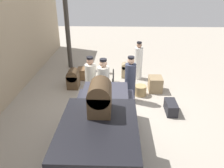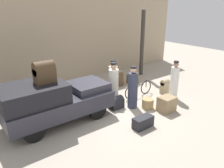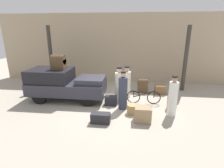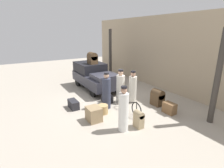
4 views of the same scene
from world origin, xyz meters
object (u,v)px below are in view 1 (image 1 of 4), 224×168
Objects in this scene: porter_standing_middle at (130,81)px; trunk_large_brown at (171,107)px; suitcase_black_upright at (155,84)px; trunk_on_truck_roof at (100,97)px; suitcase_tan_flat at (82,73)px; porter_with_bicycle at (138,62)px; wicker_basket at (140,90)px; bicycle at (113,81)px; truck at (102,132)px; trunk_wicker_pale at (73,78)px; conductor_in_dark_uniform at (91,80)px; suitcase_small_leather at (124,70)px; trunk_barrel_dark at (120,103)px; porter_carrying_trunk at (104,84)px.

porter_standing_middle is 1.70m from trunk_large_brown.
suitcase_black_upright is 0.87× the size of trunk_on_truck_roof.
trunk_large_brown is at bearing -128.00° from suitcase_tan_flat.
suitcase_black_upright is 4.78m from trunk_on_truck_roof.
porter_with_bicycle is 0.99× the size of porter_standing_middle.
suitcase_black_upright is at bearing -152.81° from porter_with_bicycle.
bicycle is at bearing 64.32° from wicker_basket.
wicker_basket is 1.54m from trunk_large_brown.
truck is 4.35m from trunk_wicker_pale.
porter_with_bicycle is 2.33× the size of trunk_large_brown.
conductor_in_dark_uniform is 2.96× the size of suitcase_tan_flat.
trunk_wicker_pale is (1.02, 2.33, -0.38)m from porter_standing_middle.
truck is 3.75m from wicker_basket.
conductor_in_dark_uniform is at bearing 72.49° from trunk_large_brown.
truck is 3.22m from conductor_in_dark_uniform.
porter_standing_middle is 3.52m from trunk_on_truck_roof.
suitcase_small_leather is (1.76, 0.60, 0.17)m from wicker_basket.
wicker_basket is 0.84× the size of trunk_barrel_dark.
porter_with_bicycle is 0.76m from suitcase_small_leather.
trunk_on_truck_roof is (-5.44, 0.65, 1.57)m from suitcase_small_leather.
bicycle is at bearing -2.27° from truck.
porter_carrying_trunk is 0.89m from trunk_barrel_dark.
porter_with_bicycle reaches higher than suitcase_black_upright.
porter_with_bicycle is at bearing -31.43° from porter_carrying_trunk.
porter_carrying_trunk is 2.47m from trunk_large_brown.
suitcase_small_leather is at bearing -21.81° from bicycle.
bicycle reaches higher than suitcase_tan_flat.
suitcase_tan_flat is at bearing 34.79° from trunk_barrel_dark.
suitcase_black_upright reaches higher than trunk_barrel_dark.
porter_carrying_trunk is 3.10× the size of trunk_barrel_dark.
bicycle is 0.94× the size of porter_carrying_trunk.
wicker_basket is at bearing -80.37° from conductor_in_dark_uniform.
conductor_in_dark_uniform is 2.26× the size of trunk_large_brown.
porter_carrying_trunk is (-2.30, 1.41, -0.00)m from porter_with_bicycle.
trunk_wicker_pale reaches higher than suitcase_small_leather.
porter_carrying_trunk is 0.99× the size of porter_standing_middle.
trunk_on_truck_roof reaches higher than porter_standing_middle.
suitcase_tan_flat is 3.10m from trunk_barrel_dark.
truck is 5.54× the size of suitcase_small_leather.
suitcase_small_leather is (2.21, 0.16, -0.43)m from porter_standing_middle.
porter_carrying_trunk is at bearing 104.01° from porter_standing_middle.
conductor_in_dark_uniform is at bearing 99.63° from wicker_basket.
porter_standing_middle is at bearing -132.81° from suitcase_tan_flat.
porter_with_bicycle reaches higher than conductor_in_dark_uniform.
suitcase_tan_flat reaches higher than wicker_basket.
conductor_in_dark_uniform is 2.67m from suitcase_black_upright.
trunk_large_brown is (-1.62, -0.31, -0.10)m from suitcase_black_upright.
suitcase_tan_flat is at bearing 96.81° from suitcase_small_leather.
truck is 5.30m from suitcase_small_leather.
trunk_wicker_pale is at bearing 110.52° from porter_with_bicycle.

